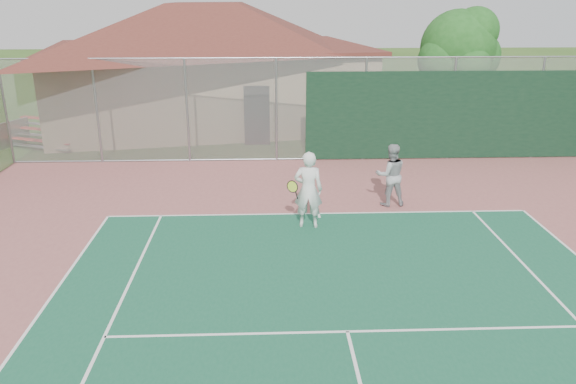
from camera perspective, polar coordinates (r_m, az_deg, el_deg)
The scene contains 6 objects.
back_fence at distance 19.46m, azimuth 8.08°, elevation 8.01°, with size 20.08×0.11×3.53m.
clubhouse at distance 25.55m, azimuth -8.08°, elevation 13.95°, with size 15.56×11.74×6.10m.
bleachers at distance 23.25m, azimuth -23.42°, elevation 5.54°, with size 3.15×2.46×0.97m.
tree at distance 24.74m, azimuth 17.06°, elevation 13.63°, with size 3.61×3.42×5.03m.
player_white_front at distance 13.64m, azimuth 2.05°, elevation 0.16°, with size 0.93×0.69×1.92m.
player_grey_back at distance 15.36m, azimuth 10.38°, elevation 1.66°, with size 0.87×0.70×1.71m.
Camera 1 is at (-1.34, -1.80, 5.46)m, focal length 35.00 mm.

